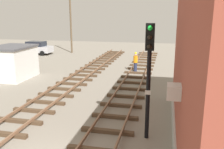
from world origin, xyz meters
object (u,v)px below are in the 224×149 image
(signal_mast, at_px, (149,68))
(control_hut, at_px, (13,62))
(parked_car_silver, at_px, (36,48))
(utility_pole_far, at_px, (71,20))
(track_worker_foreground, at_px, (135,62))

(signal_mast, bearing_deg, control_hut, 146.23)
(signal_mast, bearing_deg, parked_car_silver, 129.61)
(control_hut, distance_m, utility_pole_far, 14.66)
(signal_mast, xyz_separation_m, track_worker_foreground, (-2.18, 12.82, -2.24))
(signal_mast, bearing_deg, utility_pole_far, 119.06)
(parked_car_silver, bearing_deg, utility_pole_far, 29.37)
(utility_pole_far, relative_size, track_worker_foreground, 4.69)
(signal_mast, distance_m, track_worker_foreground, 13.19)
(utility_pole_far, bearing_deg, control_hut, -88.35)
(track_worker_foreground, bearing_deg, parked_car_silver, 153.44)
(track_worker_foreground, bearing_deg, control_hut, -153.98)
(parked_car_silver, bearing_deg, control_hut, -69.19)
(parked_car_silver, bearing_deg, signal_mast, -50.39)
(parked_car_silver, distance_m, utility_pole_far, 6.01)
(control_hut, xyz_separation_m, parked_car_silver, (-4.55, 11.98, -0.49))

